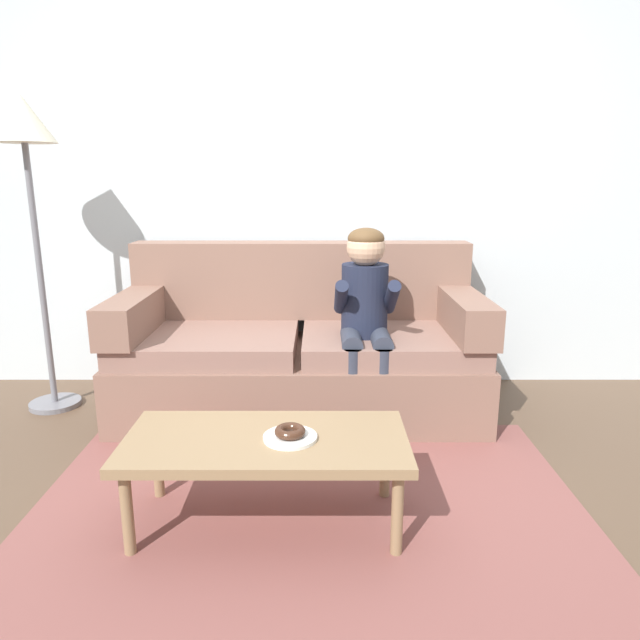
{
  "coord_description": "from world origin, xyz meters",
  "views": [
    {
      "loc": [
        0.05,
        -2.42,
        1.36
      ],
      "look_at": [
        0.06,
        0.45,
        0.65
      ],
      "focal_mm": 32.26,
      "sensor_mm": 36.0,
      "label": 1
    }
  ],
  "objects_px": {
    "coffee_table": "(264,447)",
    "donut": "(288,431)",
    "couch": "(298,353)",
    "floor_lamp": "(22,151)",
    "toy_controller": "(202,461)",
    "person_child": "(363,308)"
  },
  "relations": [
    {
      "from": "coffee_table",
      "to": "donut",
      "type": "height_order",
      "value": "donut"
    },
    {
      "from": "couch",
      "to": "donut",
      "type": "bearing_deg",
      "value": -89.89
    },
    {
      "from": "coffee_table",
      "to": "floor_lamp",
      "type": "distance_m",
      "value": 2.22
    },
    {
      "from": "coffee_table",
      "to": "floor_lamp",
      "type": "xyz_separation_m",
      "value": [
        -1.42,
        1.25,
        1.16
      ]
    },
    {
      "from": "toy_controller",
      "to": "coffee_table",
      "type": "bearing_deg",
      "value": -41.39
    },
    {
      "from": "coffee_table",
      "to": "floor_lamp",
      "type": "height_order",
      "value": "floor_lamp"
    },
    {
      "from": "person_child",
      "to": "donut",
      "type": "relative_size",
      "value": 9.18
    },
    {
      "from": "donut",
      "to": "toy_controller",
      "type": "distance_m",
      "value": 0.78
    },
    {
      "from": "couch",
      "to": "donut",
      "type": "height_order",
      "value": "couch"
    },
    {
      "from": "toy_controller",
      "to": "floor_lamp",
      "type": "relative_size",
      "value": 0.12
    },
    {
      "from": "toy_controller",
      "to": "floor_lamp",
      "type": "xyz_separation_m",
      "value": [
        -1.06,
        0.75,
        1.48
      ]
    },
    {
      "from": "person_child",
      "to": "couch",
      "type": "bearing_deg",
      "value": 150.17
    },
    {
      "from": "person_child",
      "to": "coffee_table",
      "type": "bearing_deg",
      "value": -114.56
    },
    {
      "from": "couch",
      "to": "person_child",
      "type": "distance_m",
      "value": 0.53
    },
    {
      "from": "coffee_table",
      "to": "person_child",
      "type": "bearing_deg",
      "value": 65.44
    },
    {
      "from": "donut",
      "to": "toy_controller",
      "type": "relative_size",
      "value": 0.53
    },
    {
      "from": "coffee_table",
      "to": "donut",
      "type": "xyz_separation_m",
      "value": [
        0.09,
        -0.02,
        0.07
      ]
    },
    {
      "from": "person_child",
      "to": "donut",
      "type": "bearing_deg",
      "value": -109.63
    },
    {
      "from": "coffee_table",
      "to": "donut",
      "type": "distance_m",
      "value": 0.12
    },
    {
      "from": "toy_controller",
      "to": "couch",
      "type": "bearing_deg",
      "value": 71.34
    },
    {
      "from": "person_child",
      "to": "toy_controller",
      "type": "bearing_deg",
      "value": -147.74
    },
    {
      "from": "couch",
      "to": "toy_controller",
      "type": "relative_size",
      "value": 9.23
    }
  ]
}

